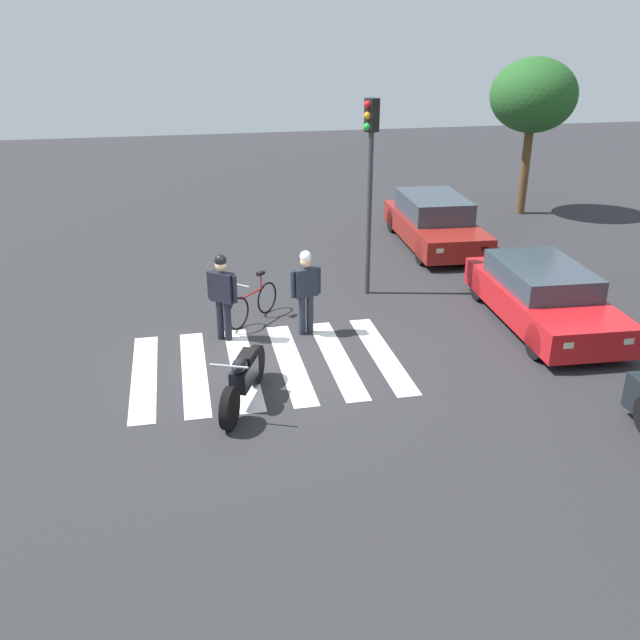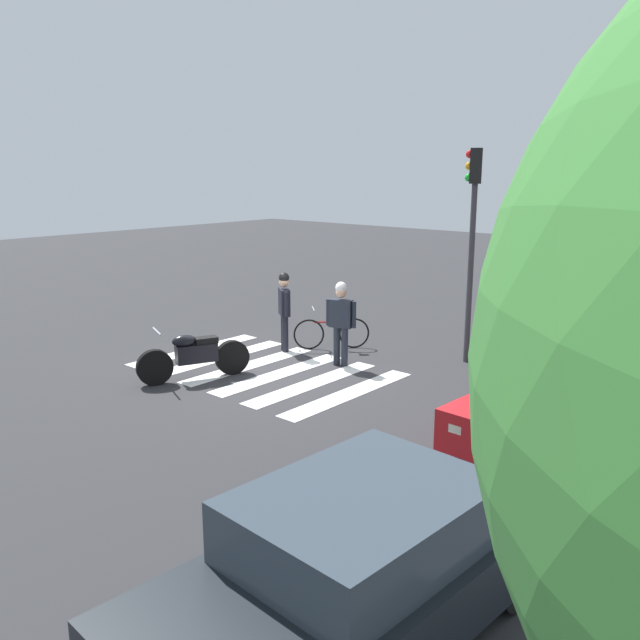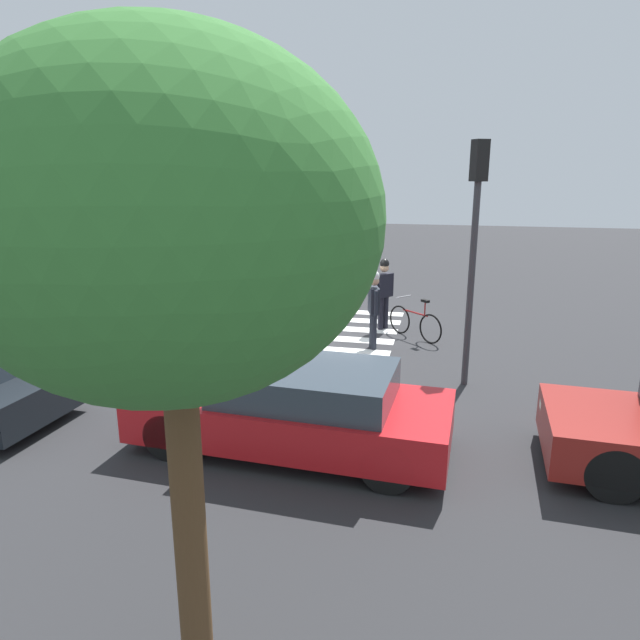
{
  "view_description": "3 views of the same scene",
  "coord_description": "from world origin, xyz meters",
  "px_view_note": "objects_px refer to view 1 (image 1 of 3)",
  "views": [
    {
      "loc": [
        11.57,
        -1.39,
        5.9
      ],
      "look_at": [
        0.48,
        0.92,
        1.04
      ],
      "focal_mm": 38.8,
      "sensor_mm": 36.0,
      "label": 1
    },
    {
      "loc": [
        8.98,
        9.39,
        4.03
      ],
      "look_at": [
        -0.14,
        1.41,
        1.24
      ],
      "focal_mm": 36.83,
      "sensor_mm": 36.0,
      "label": 2
    },
    {
      "loc": [
        -2.78,
        13.29,
        3.94
      ],
      "look_at": [
        -0.16,
        1.57,
        0.75
      ],
      "focal_mm": 31.77,
      "sensor_mm": 36.0,
      "label": 3
    }
  ],
  "objects_px": {
    "police_motorcycle": "(243,378)",
    "car_maroon_wagon": "(434,222)",
    "leaning_bicycle": "(253,304)",
    "officer_by_motorcycle": "(222,291)",
    "officer_on_foot": "(306,286)",
    "traffic_light_pole": "(370,168)",
    "car_red_convertible": "(543,296)"
  },
  "relations": [
    {
      "from": "car_maroon_wagon",
      "to": "officer_on_foot",
      "type": "bearing_deg",
      "value": -41.54
    },
    {
      "from": "car_red_convertible",
      "to": "traffic_light_pole",
      "type": "bearing_deg",
      "value": -127.98
    },
    {
      "from": "leaning_bicycle",
      "to": "car_red_convertible",
      "type": "relative_size",
      "value": 0.29
    },
    {
      "from": "officer_by_motorcycle",
      "to": "car_maroon_wagon",
      "type": "height_order",
      "value": "officer_by_motorcycle"
    },
    {
      "from": "police_motorcycle",
      "to": "traffic_light_pole",
      "type": "bearing_deg",
      "value": 143.56
    },
    {
      "from": "leaning_bicycle",
      "to": "officer_on_foot",
      "type": "distance_m",
      "value": 1.47
    },
    {
      "from": "leaning_bicycle",
      "to": "officer_by_motorcycle",
      "type": "relative_size",
      "value": 0.73
    },
    {
      "from": "leaning_bicycle",
      "to": "car_red_convertible",
      "type": "height_order",
      "value": "car_red_convertible"
    },
    {
      "from": "officer_by_motorcycle",
      "to": "traffic_light_pole",
      "type": "relative_size",
      "value": 0.41
    },
    {
      "from": "car_maroon_wagon",
      "to": "leaning_bicycle",
      "type": "bearing_deg",
      "value": -51.97
    },
    {
      "from": "officer_on_foot",
      "to": "officer_by_motorcycle",
      "type": "height_order",
      "value": "officer_by_motorcycle"
    },
    {
      "from": "officer_on_foot",
      "to": "car_red_convertible",
      "type": "distance_m",
      "value": 5.04
    },
    {
      "from": "leaning_bicycle",
      "to": "car_maroon_wagon",
      "type": "xyz_separation_m",
      "value": [
        -4.5,
        5.75,
        0.28
      ]
    },
    {
      "from": "police_motorcycle",
      "to": "officer_on_foot",
      "type": "relative_size",
      "value": 1.19
    },
    {
      "from": "car_maroon_wagon",
      "to": "police_motorcycle",
      "type": "bearing_deg",
      "value": -38.36
    },
    {
      "from": "traffic_light_pole",
      "to": "car_maroon_wagon",
      "type": "bearing_deg",
      "value": 139.2
    },
    {
      "from": "car_red_convertible",
      "to": "officer_on_foot",
      "type": "bearing_deg",
      "value": -95.56
    },
    {
      "from": "officer_on_foot",
      "to": "car_maroon_wagon",
      "type": "bearing_deg",
      "value": 138.46
    },
    {
      "from": "officer_by_motorcycle",
      "to": "traffic_light_pole",
      "type": "distance_m",
      "value": 4.45
    },
    {
      "from": "officer_on_foot",
      "to": "officer_by_motorcycle",
      "type": "bearing_deg",
      "value": -91.32
    },
    {
      "from": "police_motorcycle",
      "to": "car_maroon_wagon",
      "type": "relative_size",
      "value": 0.44
    },
    {
      "from": "officer_by_motorcycle",
      "to": "car_maroon_wagon",
      "type": "bearing_deg",
      "value": 129.68
    },
    {
      "from": "leaning_bicycle",
      "to": "officer_on_foot",
      "type": "bearing_deg",
      "value": 48.15
    },
    {
      "from": "car_maroon_wagon",
      "to": "traffic_light_pole",
      "type": "bearing_deg",
      "value": -40.8
    },
    {
      "from": "officer_on_foot",
      "to": "traffic_light_pole",
      "type": "height_order",
      "value": "traffic_light_pole"
    },
    {
      "from": "police_motorcycle",
      "to": "leaning_bicycle",
      "type": "xyz_separation_m",
      "value": [
        -3.49,
        0.57,
        -0.09
      ]
    },
    {
      "from": "officer_by_motorcycle",
      "to": "traffic_light_pole",
      "type": "xyz_separation_m",
      "value": [
        -1.94,
        3.51,
        1.92
      ]
    },
    {
      "from": "police_motorcycle",
      "to": "traffic_light_pole",
      "type": "height_order",
      "value": "traffic_light_pole"
    },
    {
      "from": "leaning_bicycle",
      "to": "police_motorcycle",
      "type": "bearing_deg",
      "value": -9.27
    },
    {
      "from": "leaning_bicycle",
      "to": "traffic_light_pole",
      "type": "bearing_deg",
      "value": 111.34
    },
    {
      "from": "officer_by_motorcycle",
      "to": "car_maroon_wagon",
      "type": "distance_m",
      "value": 8.37
    },
    {
      "from": "police_motorcycle",
      "to": "officer_by_motorcycle",
      "type": "distance_m",
      "value": 2.71
    }
  ]
}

